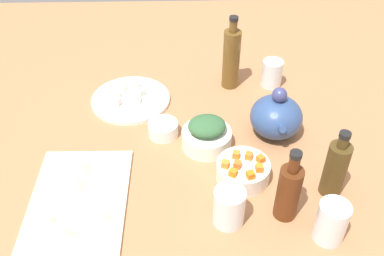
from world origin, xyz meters
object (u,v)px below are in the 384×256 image
(plate_tofu, at_px, (131,100))
(bowl_carrots, at_px, (243,171))
(bowl_greens, at_px, (207,139))
(drinking_glass_1, at_px, (272,73))
(drinking_glass_0, at_px, (229,207))
(teapot, at_px, (276,116))
(bottle_2, at_px, (336,168))
(cutting_board, at_px, (78,202))
(bowl_small_side, at_px, (163,129))
(bottle_0, at_px, (231,58))
(bottle_1, at_px, (289,191))
(drinking_glass_2, at_px, (331,222))

(plate_tofu, distance_m, bowl_carrots, 0.47)
(bowl_greens, bearing_deg, drinking_glass_1, 142.06)
(drinking_glass_0, bearing_deg, bowl_greens, -171.93)
(bowl_carrots, distance_m, teapot, 0.22)
(bottle_2, bearing_deg, drinking_glass_0, -71.94)
(cutting_board, height_order, bowl_small_side, bowl_small_side)
(plate_tofu, bearing_deg, bowl_small_side, 33.07)
(teapot, bearing_deg, bottle_2, 24.20)
(bottle_0, bearing_deg, plate_tofu, -75.83)
(bottle_1, xyz_separation_m, drinking_glass_1, (-0.55, 0.06, -0.04))
(bowl_carrots, distance_m, drinking_glass_1, 0.45)
(drinking_glass_1, bearing_deg, cutting_board, -48.07)
(bottle_1, relative_size, drinking_glass_1, 2.24)
(drinking_glass_0, height_order, drinking_glass_2, drinking_glass_2)
(bowl_carrots, distance_m, bowl_small_side, 0.28)
(teapot, height_order, bottle_1, bottle_1)
(bowl_carrots, height_order, bottle_0, bottle_0)
(plate_tofu, xyz_separation_m, bottle_0, (-0.08, 0.33, 0.10))
(drinking_glass_1, bearing_deg, drinking_glass_0, -18.90)
(bowl_greens, distance_m, bottle_0, 0.32)
(bowl_carrots, distance_m, drinking_glass_0, 0.15)
(bottle_0, bearing_deg, drinking_glass_1, 89.07)
(plate_tofu, height_order, bottle_1, bottle_1)
(bowl_greens, xyz_separation_m, bowl_small_side, (-0.05, -0.12, -0.00))
(bowl_greens, bearing_deg, drinking_glass_2, 39.35)
(bottle_1, bearing_deg, drinking_glass_0, -83.21)
(bowl_carrots, bearing_deg, plate_tofu, -137.42)
(cutting_board, height_order, plate_tofu, plate_tofu)
(plate_tofu, distance_m, bowl_small_side, 0.20)
(bowl_greens, bearing_deg, bowl_small_side, -112.49)
(cutting_board, bearing_deg, drinking_glass_1, 131.93)
(bottle_0, distance_m, bottle_1, 0.56)
(teapot, distance_m, bottle_1, 0.30)
(drinking_glass_1, bearing_deg, bowl_carrots, -18.61)
(bottle_2, height_order, drinking_glass_0, bottle_2)
(bowl_carrots, distance_m, bottle_1, 0.16)
(cutting_board, relative_size, drinking_glass_1, 3.94)
(bowl_carrots, bearing_deg, drinking_glass_0, -19.80)
(bottle_2, relative_size, drinking_glass_2, 1.85)
(cutting_board, distance_m, drinking_glass_1, 0.75)
(teapot, xyz_separation_m, drinking_glass_1, (-0.25, 0.03, -0.02))
(cutting_board, relative_size, bowl_greens, 2.55)
(bowl_carrots, bearing_deg, bowl_small_side, -130.66)
(bottle_2, bearing_deg, cutting_board, -87.77)
(drinking_glass_0, bearing_deg, bottle_2, 108.06)
(plate_tofu, bearing_deg, bottle_2, 53.38)
(cutting_board, xyz_separation_m, teapot, (-0.25, 0.53, 0.06))
(plate_tofu, relative_size, bowl_carrots, 1.80)
(bottle_0, bearing_deg, cutting_board, -39.87)
(plate_tofu, xyz_separation_m, teapot, (0.17, 0.43, 0.06))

